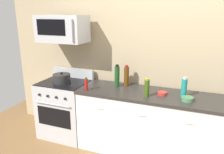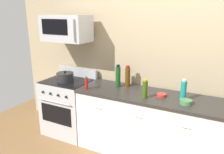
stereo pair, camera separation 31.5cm
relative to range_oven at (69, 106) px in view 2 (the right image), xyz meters
The scene contains 12 objects.
back_wall 1.91m from the range_oven, 13.88° to the left, with size 5.63×0.10×2.70m, color tan.
counter_unit 1.65m from the range_oven, ahead, with size 2.54×0.66×0.92m.
range_oven is the anchor object (origin of this frame).
microwave 1.28m from the range_oven, 89.71° to the left, with size 0.74×0.44×0.40m.
bottle_wine_amber 1.17m from the range_oven, 10.66° to the left, with size 0.08×0.08×0.32m.
bottle_wine_green 1.06m from the range_oven, ahead, with size 0.07×0.07×0.33m.
bottle_olive_oil 1.49m from the range_oven, ahead, with size 0.07×0.07×0.25m.
bottle_sparkling_teal 1.92m from the range_oven, ahead, with size 0.07×0.07×0.27m.
bottle_hot_sauce_red 0.78m from the range_oven, 22.56° to the right, with size 0.05×0.05×0.19m.
bowl_green_glaze 1.95m from the range_oven, ahead, with size 0.15×0.15×0.05m.
bowl_red_small 1.62m from the range_oven, ahead, with size 0.13×0.13×0.04m.
stockpot 0.53m from the range_oven, 90.00° to the right, with size 0.27×0.27×0.17m.
Camera 2 is at (0.59, -2.74, 1.99)m, focal length 35.72 mm.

